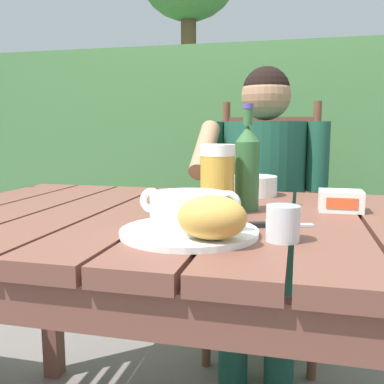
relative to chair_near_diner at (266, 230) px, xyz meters
name	(u,v)px	position (x,y,z in m)	size (l,w,h in m)	color
dining_table	(195,250)	(-0.11, -0.88, 0.14)	(1.39, 0.87, 0.74)	brown
hedge_backdrop	(251,147)	(-0.16, 0.86, 0.33)	(3.39, 0.79, 2.32)	#467741
chair_near_diner	(266,230)	(0.00, 0.00, 0.00)	(0.45, 0.47, 1.07)	brown
person_eating	(262,193)	(0.00, -0.21, 0.19)	(0.48, 0.47, 1.18)	#1C503D
serving_plate	(189,232)	(-0.07, -1.08, 0.24)	(0.27, 0.27, 0.01)	white
soup_bowl	(189,210)	(-0.07, -1.08, 0.28)	(0.20, 0.15, 0.08)	white
bread_roll	(212,218)	(-0.02, -1.15, 0.28)	(0.12, 0.09, 0.08)	gold
beer_glass	(217,179)	(-0.06, -0.86, 0.32)	(0.08, 0.08, 0.17)	gold
beer_bottle	(247,166)	(0.00, -0.79, 0.35)	(0.06, 0.06, 0.27)	#315F30
water_glass_small	(283,223)	(0.11, -1.09, 0.27)	(0.06, 0.06, 0.07)	silver
butter_tub	(341,201)	(0.24, -0.75, 0.26)	(0.11, 0.08, 0.05)	white
table_knife	(266,225)	(0.07, -0.98, 0.24)	(0.17, 0.07, 0.01)	silver
diner_bowl	(255,186)	(0.00, -0.54, 0.26)	(0.14, 0.14, 0.06)	white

